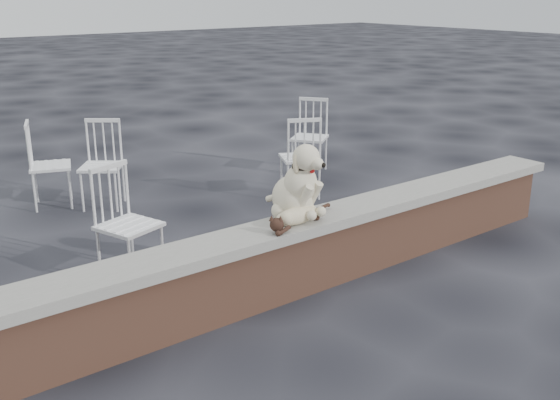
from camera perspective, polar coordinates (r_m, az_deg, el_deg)
ground at (r=5.21m, az=1.46°, el=-7.85°), size 60.00×60.00×0.00m
brick_wall at (r=5.11m, az=1.48°, el=-5.33°), size 6.00×0.30×0.50m
capstone at (r=5.00m, az=1.51°, el=-2.28°), size 6.20×0.40×0.08m
dog at (r=4.99m, az=1.16°, el=1.84°), size 0.49×0.59×0.61m
cat at (r=4.90m, az=1.51°, el=-1.28°), size 0.92×0.38×0.15m
chair_c at (r=7.36m, az=1.79°, el=3.87°), size 0.75×0.75×0.94m
chair_b at (r=7.25m, az=-15.44°, el=2.99°), size 0.78×0.78×0.94m
chair_a at (r=5.38m, az=-13.15°, el=-2.05°), size 0.71×0.71×0.94m
chair_e at (r=7.44m, az=-19.56°, el=2.98°), size 0.72×0.72×0.94m
chair_d at (r=8.37m, az=2.62°, el=5.61°), size 0.78×0.78×0.94m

